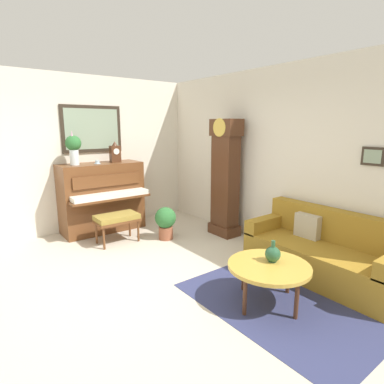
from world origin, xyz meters
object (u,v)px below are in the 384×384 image
couch (323,253)px  coffee_table (269,267)px  mantel_clock (115,153)px  piano (102,197)px  green_jug (273,254)px  potted_plant (166,221)px  grandfather_clock (225,181)px  flower_vase (73,146)px  teacup (97,162)px  piano_bench (117,219)px

couch → coffee_table: couch is taller
coffee_table → mantel_clock: 3.61m
coffee_table → piano: bearing=-172.4°
coffee_table → green_jug: green_jug is taller
couch → piano: bearing=-156.0°
couch → mantel_clock: size_ratio=5.00×
potted_plant → grandfather_clock: bearing=66.6°
mantel_clock → potted_plant: 1.59m
piano → green_jug: size_ratio=6.00×
potted_plant → coffee_table: bearing=-4.8°
grandfather_clock → flower_vase: grandfather_clock is taller
grandfather_clock → couch: 2.05m
piano → couch: size_ratio=0.76×
potted_plant → teacup: bearing=-145.3°
green_jug → potted_plant: 2.35m
piano_bench → coffee_table: 2.77m
piano → flower_vase: size_ratio=2.48×
potted_plant → green_jug: bearing=-2.7°
piano → potted_plant: size_ratio=2.57×
piano → grandfather_clock: (1.52, 1.64, 0.33)m
mantel_clock → green_jug: 3.55m
piano → piano_bench: 0.79m
coffee_table → teacup: bearing=-171.2°
coffee_table → flower_vase: bearing=-165.2°
teacup → flower_vase: bearing=-95.6°
grandfather_clock → flower_vase: size_ratio=3.50×
piano → teacup: teacup is taller
coffee_table → potted_plant: size_ratio=1.57×
piano → coffee_table: size_ratio=1.64×
teacup → mantel_clock: bearing=95.9°
teacup → piano: bearing=121.1°
grandfather_clock → flower_vase: 2.64m
piano → flower_vase: (0.00, -0.45, 0.93)m
piano_bench → couch: couch is taller
mantel_clock → potted_plant: bearing=18.9°
couch → flower_vase: (-3.46, -1.99, 1.25)m
couch → coffee_table: bearing=-89.7°
grandfather_clock → mantel_clock: grandfather_clock is taller
piano_bench → green_jug: bearing=12.9°
grandfather_clock → mantel_clock: 2.08m
potted_plant → mantel_clock: bearing=-161.1°
piano → green_jug: 3.48m
coffee_table → potted_plant: potted_plant is taller
couch → potted_plant: bearing=-159.7°
grandfather_clock → couch: size_ratio=1.07×
piano_bench → potted_plant: 0.81m
piano_bench → potted_plant: potted_plant is taller
flower_vase → piano: bearing=90.3°
coffee_table → green_jug: bearing=107.9°
piano → coffee_table: bearing=7.6°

